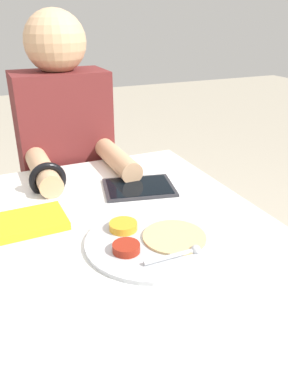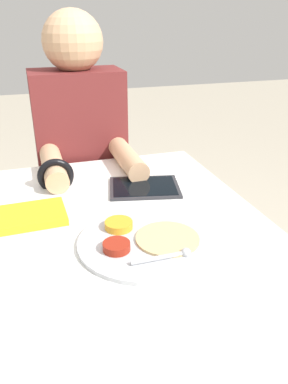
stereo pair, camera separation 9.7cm
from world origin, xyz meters
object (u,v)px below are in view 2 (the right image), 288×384
object	(u,v)px
thali_tray	(143,241)
person_diner	(84,186)
tablet_device	(144,187)
red_notebook	(31,216)

from	to	relation	value
thali_tray	person_diner	bearing A→B (deg)	92.90
tablet_device	thali_tray	bearing A→B (deg)	-108.12
person_diner	thali_tray	bearing A→B (deg)	-87.10
red_notebook	tablet_device	world-z (taller)	red_notebook
thali_tray	tablet_device	distance (m)	0.30
tablet_device	person_diner	distance (m)	0.45
thali_tray	tablet_device	xyz separation A→B (m)	(0.09, 0.29, -0.00)
thali_tray	tablet_device	world-z (taller)	thali_tray
thali_tray	red_notebook	size ratio (longest dim) A/B	1.69
thali_tray	red_notebook	world-z (taller)	thali_tray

